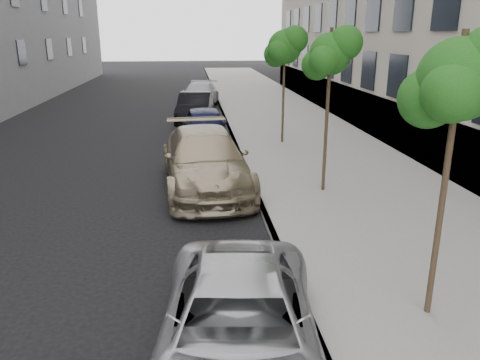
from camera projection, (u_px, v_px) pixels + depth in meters
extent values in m
cube|color=gray|center=(271.00, 109.00, 29.38)|extent=(6.40, 72.00, 0.14)
cube|color=#9E9B93|center=(221.00, 110.00, 29.07)|extent=(0.15, 72.00, 0.14)
cylinder|color=#38281C|center=(445.00, 183.00, 7.22)|extent=(0.10, 0.10, 4.55)
sphere|color=#1C5115|center=(459.00, 80.00, 6.75)|extent=(1.22, 1.22, 1.22)
sphere|color=#1C5115|center=(428.00, 98.00, 7.05)|extent=(0.91, 0.91, 0.91)
cylinder|color=#38281C|center=(327.00, 113.00, 13.37)|extent=(0.10, 0.10, 4.64)
sphere|color=#1C5115|center=(330.00, 54.00, 12.89)|extent=(1.16, 1.16, 1.16)
sphere|color=#1C5115|center=(346.00, 43.00, 12.64)|extent=(0.93, 0.93, 0.93)
sphere|color=#1C5115|center=(317.00, 65.00, 13.19)|extent=(0.87, 0.87, 0.87)
cylinder|color=#38281C|center=(284.00, 87.00, 19.54)|extent=(0.10, 0.10, 4.65)
sphere|color=#1C5115|center=(285.00, 47.00, 19.05)|extent=(1.39, 1.39, 1.39)
sphere|color=#1C5115|center=(294.00, 39.00, 18.81)|extent=(1.11, 1.11, 1.11)
sphere|color=#1C5115|center=(276.00, 54.00, 19.35)|extent=(1.04, 1.04, 1.04)
imported|color=#B7B9BC|center=(239.00, 329.00, 6.53)|extent=(2.82, 5.19, 1.38)
imported|color=tan|center=(205.00, 160.00, 14.44)|extent=(2.96, 6.32, 1.78)
imported|color=black|center=(205.00, 126.00, 20.18)|extent=(2.10, 4.73, 1.58)
imported|color=black|center=(195.00, 108.00, 25.19)|extent=(2.18, 4.95, 1.58)
imported|color=#9D9FA5|center=(200.00, 95.00, 30.61)|extent=(2.95, 5.59, 1.54)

